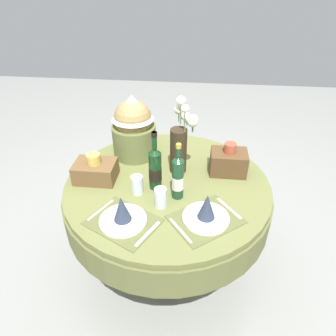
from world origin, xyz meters
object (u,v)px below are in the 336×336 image
at_px(dining_table, 167,199).
at_px(flower_vase, 181,140).
at_px(tumbler_near_left, 161,198).
at_px(tumbler_mid, 137,185).
at_px(wine_bottle_left, 155,168).
at_px(woven_basket_side_right, 228,161).
at_px(wine_bottle_right, 178,177).
at_px(place_setting_left, 123,215).
at_px(woven_basket_side_left, 95,170).
at_px(place_setting_right, 206,213).
at_px(gift_tub_back_left, 133,125).

xyz_separation_m(dining_table, flower_vase, (0.06, 0.14, 0.35)).
bearing_deg(tumbler_near_left, tumbler_mid, 145.58).
bearing_deg(wine_bottle_left, woven_basket_side_right, 25.51).
bearing_deg(tumbler_near_left, flower_vase, 77.90).
xyz_separation_m(flower_vase, wine_bottle_left, (-0.13, -0.20, -0.08)).
height_order(wine_bottle_right, tumbler_near_left, wine_bottle_right).
bearing_deg(tumbler_mid, flower_vase, 49.55).
bearing_deg(tumbler_mid, tumbler_near_left, -34.42).
bearing_deg(wine_bottle_right, place_setting_left, -137.91).
xyz_separation_m(flower_vase, woven_basket_side_left, (-0.49, -0.16, -0.15)).
relative_size(dining_table, tumbler_mid, 11.31).
xyz_separation_m(place_setting_left, place_setting_right, (0.42, 0.06, 0.00)).
xyz_separation_m(place_setting_right, woven_basket_side_left, (-0.66, 0.29, 0.02)).
bearing_deg(tumbler_mid, wine_bottle_right, -2.66).
relative_size(flower_vase, gift_tub_back_left, 1.10).
xyz_separation_m(place_setting_right, tumbler_near_left, (-0.24, 0.08, 0.01)).
height_order(place_setting_left, wine_bottle_right, wine_bottle_right).
height_order(place_setting_left, woven_basket_side_right, woven_basket_side_right).
relative_size(place_setting_left, flower_vase, 0.91).
bearing_deg(wine_bottle_left, place_setting_left, -112.11).
distance_m(tumbler_mid, gift_tub_back_left, 0.46).
distance_m(dining_table, place_setting_left, 0.45).
distance_m(flower_vase, tumbler_near_left, 0.40).
xyz_separation_m(wine_bottle_left, woven_basket_side_left, (-0.37, 0.04, -0.07)).
height_order(dining_table, wine_bottle_right, wine_bottle_right).
bearing_deg(place_setting_right, gift_tub_back_left, 129.03).
xyz_separation_m(flower_vase, woven_basket_side_right, (0.30, 0.00, -0.14)).
relative_size(dining_table, wine_bottle_left, 3.46).
xyz_separation_m(wine_bottle_left, tumbler_near_left, (0.05, -0.16, -0.08)).
bearing_deg(gift_tub_back_left, woven_basket_side_left, -119.85).
distance_m(flower_vase, gift_tub_back_left, 0.35).
height_order(dining_table, tumbler_near_left, tumbler_near_left).
bearing_deg(place_setting_right, dining_table, 127.35).
distance_m(wine_bottle_right, woven_basket_side_right, 0.40).
bearing_deg(place_setting_left, tumbler_near_left, 39.69).
height_order(wine_bottle_right, woven_basket_side_left, wine_bottle_right).
distance_m(wine_bottle_left, tumbler_near_left, 0.18).
relative_size(place_setting_left, gift_tub_back_left, 1.00).
height_order(tumbler_near_left, woven_basket_side_right, woven_basket_side_right).
xyz_separation_m(flower_vase, gift_tub_back_left, (-0.32, 0.15, 0.01)).
xyz_separation_m(wine_bottle_right, gift_tub_back_left, (-0.32, 0.42, 0.09)).
bearing_deg(flower_vase, woven_basket_side_left, -162.42).
height_order(woven_basket_side_left, woven_basket_side_right, woven_basket_side_right).
relative_size(place_setting_right, woven_basket_side_right, 1.95).
distance_m(place_setting_right, wine_bottle_right, 0.25).
xyz_separation_m(woven_basket_side_left, woven_basket_side_right, (0.79, 0.16, 0.01)).
xyz_separation_m(dining_table, tumbler_mid, (-0.16, -0.12, 0.19)).
bearing_deg(place_setting_right, place_setting_left, -171.60).
height_order(place_setting_left, tumbler_near_left, place_setting_left).
relative_size(wine_bottle_left, tumbler_near_left, 3.18).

